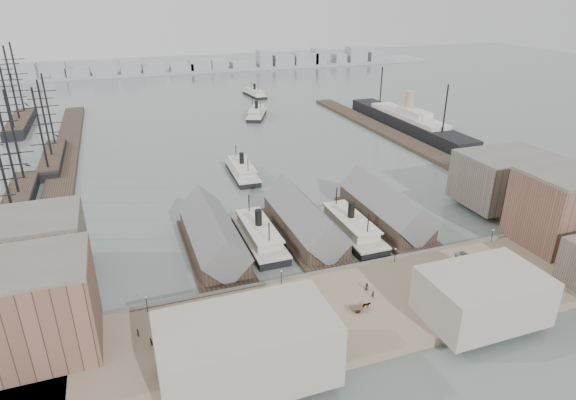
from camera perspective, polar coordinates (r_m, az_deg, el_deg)
name	(u,v)px	position (r m, az deg, el deg)	size (l,w,h in m)	color
ground	(328,266)	(124.21, 4.76, -7.76)	(900.00, 900.00, 0.00)	#4F5C58
quay	(366,307)	(108.92, 9.21, -12.39)	(180.00, 30.00, 2.00)	#796852
seawall	(337,272)	(119.63, 5.81, -8.50)	(180.00, 1.20, 2.30)	#59544C
west_wharf	(63,168)	(207.21, -25.11, 3.40)	(10.00, 220.00, 1.60)	#2D231C
east_wharf	(401,139)	(232.14, 13.28, 7.03)	(10.00, 180.00, 1.60)	#2D231C
ferry_shed_west	(213,237)	(129.15, -8.93, -4.32)	(14.00, 42.00, 12.60)	#2D231C
ferry_shed_center	(304,222)	(135.55, 1.89, -2.61)	(14.00, 42.00, 12.60)	#2D231C
ferry_shed_east	(385,209)	(146.36, 11.40, -1.03)	(14.00, 42.00, 12.60)	#2D231C
warehouse_west_front	(1,316)	(102.43, -30.91, -11.68)	(32.00, 18.00, 18.00)	brown
warehouse_west_back	(25,248)	(129.02, -28.71, -5.02)	(26.00, 20.00, 14.00)	#60564C
warehouse_east_front	(574,207)	(149.31, 30.76, -0.68)	(30.00, 18.00, 19.00)	brown
warehouse_east_back	(505,179)	(167.99, 24.29, 2.33)	(28.00, 20.00, 15.00)	#60564C
street_bldg_center	(482,296)	(108.09, 22.05, -10.48)	(24.00, 16.00, 10.00)	gray
street_bldg_west	(247,349)	(86.67, -4.92, -17.15)	(30.00, 16.00, 12.00)	gray
lamp_post_far_w	(146,301)	(107.11, -16.44, -11.42)	(0.44, 0.44, 3.92)	black
lamp_post_near_w	(281,275)	(111.39, -0.79, -8.85)	(0.44, 0.44, 3.92)	black
lamp_post_near_e	(395,252)	(123.05, 12.60, -6.09)	(0.44, 0.44, 3.92)	black
lamp_post_far_e	(493,233)	(140.27, 23.09, -3.66)	(0.44, 0.44, 3.92)	black
far_shore	(164,68)	(436.48, -14.48, 14.89)	(500.00, 40.00, 15.72)	gray
ferry_docked_west	(259,235)	(133.52, -3.47, -4.12)	(8.89, 29.65, 10.59)	black
ferry_docked_east	(350,227)	(138.71, 7.40, -3.14)	(9.06, 30.21, 10.79)	black
ferry_open_near	(242,170)	(182.23, -5.46, 3.52)	(9.17, 27.51, 9.72)	black
ferry_open_mid	(257,113)	(270.26, -3.73, 10.22)	(18.55, 28.07, 9.69)	black
ferry_open_far	(255,93)	(326.27, -3.97, 12.50)	(10.32, 25.90, 9.01)	black
sailing_ship_near	(16,203)	(174.88, -29.52, -0.36)	(8.49, 58.46, 34.89)	black
sailing_ship_mid	(53,157)	(217.55, -26.13, 4.55)	(8.14, 47.02, 33.45)	black
sailing_ship_far	(20,121)	(284.94, -29.17, 8.14)	(9.78, 54.32, 40.20)	black
ocean_steamer	(408,121)	(252.43, 14.00, 9.05)	(13.05, 95.34, 19.07)	black
tram	(472,267)	(124.32, 21.02, -7.38)	(3.93, 9.95, 3.44)	black
horse_cart_left	(172,339)	(99.04, -13.60, -15.67)	(4.62, 3.83, 1.65)	black
horse_cart_center	(363,306)	(105.89, 8.87, -12.36)	(4.88, 1.80, 1.49)	black
horse_cart_right	(472,292)	(116.61, 20.94, -10.11)	(4.79, 3.07, 1.54)	black
pedestrian_0	(138,333)	(102.10, -17.35, -14.79)	(0.62, 0.46, 1.71)	black
pedestrian_1	(151,342)	(99.28, -15.96, -15.87)	(0.79, 0.62, 1.63)	black
pedestrian_2	(286,298)	(107.00, -0.23, -11.56)	(1.09, 0.63, 1.69)	black
pedestrian_3	(327,326)	(99.61, 4.59, -14.72)	(0.97, 0.40, 1.65)	black
pedestrian_4	(367,287)	(112.03, 9.31, -10.10)	(0.87, 0.57, 1.79)	black
pedestrian_5	(373,294)	(109.75, 10.04, -10.96)	(0.63, 0.46, 1.72)	black
pedestrian_6	(433,265)	(123.78, 16.82, -7.40)	(0.80, 0.62, 1.64)	black
pedestrian_7	(501,289)	(119.94, 23.90, -9.60)	(1.11, 0.64, 1.71)	black
pedestrian_8	(499,258)	(132.44, 23.73, -6.36)	(0.92, 0.38, 1.57)	black
pedestrian_9	(572,253)	(143.71, 30.61, -5.40)	(0.77, 0.50, 1.57)	black
pedestrian_10	(541,240)	(146.75, 27.77, -4.18)	(0.98, 0.41, 1.67)	black
pedestrian_11	(313,300)	(106.79, 3.00, -11.72)	(0.92, 0.38, 1.57)	black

